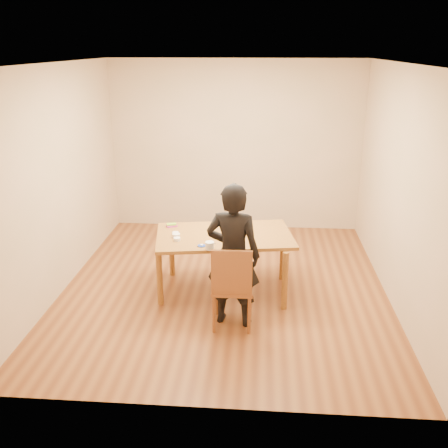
# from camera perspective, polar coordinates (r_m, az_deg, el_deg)

# --- Properties ---
(room_shell) EXTENTS (4.00, 4.50, 2.70)m
(room_shell) POSITION_cam_1_polar(r_m,az_deg,el_deg) (6.22, 0.32, 5.48)
(room_shell) COLOR brown
(room_shell) RESTS_ON ground
(dining_table) EXTENTS (1.74, 1.20, 0.04)m
(dining_table) POSITION_cam_1_polar(r_m,az_deg,el_deg) (5.97, 0.04, -1.37)
(dining_table) COLOR brown
(dining_table) RESTS_ON floor
(dining_chair) EXTENTS (0.44, 0.44, 0.04)m
(dining_chair) POSITION_cam_1_polar(r_m,az_deg,el_deg) (5.37, 1.00, -7.19)
(dining_chair) COLOR brown
(dining_chair) RESTS_ON floor
(cake_plate) EXTENTS (0.30, 0.30, 0.02)m
(cake_plate) POSITION_cam_1_polar(r_m,az_deg,el_deg) (6.11, 1.91, -0.58)
(cake_plate) COLOR #B40C13
(cake_plate) RESTS_ON dining_table
(cake) EXTENTS (0.24, 0.24, 0.08)m
(cake) POSITION_cam_1_polar(r_m,az_deg,el_deg) (6.09, 1.92, -0.15)
(cake) COLOR white
(cake) RESTS_ON cake_plate
(frosting_dome) EXTENTS (0.23, 0.23, 0.03)m
(frosting_dome) POSITION_cam_1_polar(r_m,az_deg,el_deg) (6.07, 1.93, 0.30)
(frosting_dome) COLOR white
(frosting_dome) RESTS_ON cake
(frosting_tub) EXTENTS (0.10, 0.10, 0.09)m
(frosting_tub) POSITION_cam_1_polar(r_m,az_deg,el_deg) (5.52, -1.65, -2.48)
(frosting_tub) COLOR white
(frosting_tub) RESTS_ON dining_table
(frosting_lid) EXTENTS (0.09, 0.09, 0.01)m
(frosting_lid) POSITION_cam_1_polar(r_m,az_deg,el_deg) (5.63, -2.58, -2.49)
(frosting_lid) COLOR navy
(frosting_lid) RESTS_ON dining_table
(frosting_dollop) EXTENTS (0.04, 0.04, 0.02)m
(frosting_dollop) POSITION_cam_1_polar(r_m,az_deg,el_deg) (5.63, -2.58, -2.37)
(frosting_dollop) COLOR white
(frosting_dollop) RESTS_ON frosting_lid
(ramekin_green) EXTENTS (0.08, 0.08, 0.04)m
(ramekin_green) POSITION_cam_1_polar(r_m,az_deg,el_deg) (5.80, -5.40, -1.74)
(ramekin_green) COLOR white
(ramekin_green) RESTS_ON dining_table
(ramekin_yellow) EXTENTS (0.08, 0.08, 0.04)m
(ramekin_yellow) POSITION_cam_1_polar(r_m,az_deg,el_deg) (5.97, -5.56, -1.09)
(ramekin_yellow) COLOR white
(ramekin_yellow) RESTS_ON dining_table
(ramekin_multi) EXTENTS (0.09, 0.09, 0.04)m
(ramekin_multi) POSITION_cam_1_polar(r_m,az_deg,el_deg) (5.90, -5.49, -1.32)
(ramekin_multi) COLOR white
(ramekin_multi) RESTS_ON dining_table
(candy_box_pink) EXTENTS (0.14, 0.12, 0.02)m
(candy_box_pink) POSITION_cam_1_polar(r_m,az_deg,el_deg) (6.25, -5.98, -0.22)
(candy_box_pink) COLOR #DE3497
(candy_box_pink) RESTS_ON dining_table
(candy_box_green) EXTENTS (0.13, 0.09, 0.02)m
(candy_box_green) POSITION_cam_1_polar(r_m,az_deg,el_deg) (6.25, -6.02, -0.04)
(candy_box_green) COLOR green
(candy_box_green) RESTS_ON candy_box_pink
(spatula) EXTENTS (0.13, 0.08, 0.01)m
(spatula) POSITION_cam_1_polar(r_m,az_deg,el_deg) (5.63, -2.37, -2.47)
(spatula) COLOR black
(spatula) RESTS_ON dining_table
(person) EXTENTS (0.63, 0.47, 1.59)m
(person) POSITION_cam_1_polar(r_m,az_deg,el_deg) (5.27, 1.05, -3.64)
(person) COLOR black
(person) RESTS_ON floor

